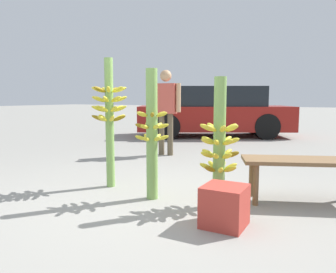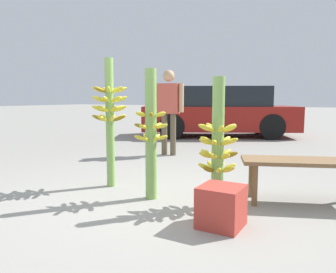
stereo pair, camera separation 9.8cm
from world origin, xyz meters
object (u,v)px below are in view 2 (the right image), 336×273
Objects in this scene: vendor_person at (169,104)px; market_bench at (306,166)px; banana_stalk_right at (218,144)px; parked_car at (220,112)px; banana_stalk_left at (110,116)px; banana_stalk_center at (151,133)px; produce_crate at (221,206)px.

vendor_person is 1.19× the size of market_bench.
vendor_person reaches higher than banana_stalk_right.
market_bench is 0.30× the size of parked_car.
banana_stalk_left is 0.97× the size of vendor_person.
parked_car is at bearing 103.63° from banana_stalk_center.
parked_car is 12.78× the size of produce_crate.
parked_car is 6.93m from produce_crate.
banana_stalk_center is 0.76m from banana_stalk_right.
banana_stalk_center is at bearing -14.18° from banana_stalk_left.
vendor_person reaches higher than parked_car.
banana_stalk_right is 0.72m from produce_crate.
banana_stalk_center is 2.85m from vendor_person.
parked_car is at bearing 84.68° from vendor_person.
vendor_person is 4.58× the size of produce_crate.
produce_crate is (-0.55, -1.05, -0.22)m from market_bench.
parked_car reaches higher than market_bench.
market_bench is (2.74, -1.89, -0.59)m from vendor_person.
banana_stalk_center is at bearing 158.48° from produce_crate.
banana_stalk_right is 0.29× the size of parked_car.
banana_stalk_left reaches higher than parked_car.
banana_stalk_right is at bearing 172.83° from parked_car.
market_bench is at bearing 23.59° from banana_stalk_center.
produce_crate is at bearing -21.52° from banana_stalk_center.
banana_stalk_right is 0.99m from market_bench.
banana_stalk_center reaches higher than banana_stalk_right.
banana_stalk_right is 3.69× the size of produce_crate.
parked_car reaches higher than banana_stalk_center.
parked_car is (-2.22, 5.97, 0.05)m from banana_stalk_right.
produce_crate is at bearing 173.20° from parked_car.
banana_stalk_center is 6.25m from parked_car.
market_bench is 6.19m from parked_car.
produce_crate is (1.70, -0.57, -0.72)m from banana_stalk_left.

